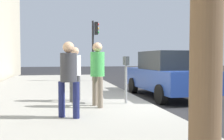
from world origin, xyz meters
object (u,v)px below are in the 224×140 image
Objects in this scene: traffic_signal at (95,40)px; parking_meter at (126,70)px; pedestrian_bystander at (69,73)px; parked_sedan_near at (167,74)px; parking_officer at (75,70)px; pedestrian_at_meter at (97,69)px.

parking_meter is at bearing 178.93° from traffic_signal.
pedestrian_bystander is 5.11m from parked_sedan_near.
parking_officer is at bearing 64.23° from parking_meter.
pedestrian_bystander is at bearing -63.38° from parking_officer.
parking_meter is at bearing 7.66° from pedestrian_at_meter.
pedestrian_bystander is 0.39× the size of parked_sedan_near.
traffic_signal reaches higher than parking_meter.
parked_sedan_near is at bearing -49.55° from parking_meter.
parking_officer is (2.27, -0.28, -0.02)m from pedestrian_bystander.
traffic_signal is at bearing 69.06° from pedestrian_at_meter.
parking_meter is 0.81× the size of pedestrian_bystander.
parking_meter is 0.32× the size of parked_sedan_near.
parked_sedan_near is at bearing 50.44° from parking_officer.
pedestrian_bystander reaches higher than parking_officer.
traffic_signal is (7.31, -1.62, 1.43)m from parking_officer.
pedestrian_bystander is at bearing 168.76° from traffic_signal.
parking_officer is at bearing 106.79° from parked_sedan_near.
parking_officer reaches higher than parked_sedan_near.
traffic_signal reaches higher than pedestrian_bystander.
parked_sedan_near is at bearing -16.83° from pedestrian_bystander.
pedestrian_bystander reaches higher than parked_sedan_near.
parking_meter is 2.77m from parked_sedan_near.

